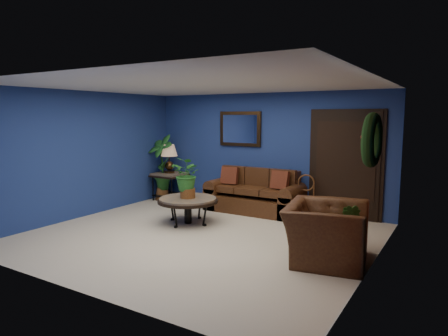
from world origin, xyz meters
The scene contains 18 objects.
floor centered at (0.00, 0.00, 0.00)m, with size 5.50×5.50×0.00m, color beige.
wall_back centered at (0.00, 2.50, 1.25)m, with size 5.50×0.04×2.50m, color navy.
wall_left centered at (-2.75, 0.00, 1.25)m, with size 0.04×5.00×2.50m, color navy.
wall_right_brick centered at (2.75, 0.00, 1.25)m, with size 0.04×5.00×2.50m, color maroon.
ceiling centered at (0.00, 0.00, 2.50)m, with size 5.50×5.00×0.02m, color silver.
crown_molding centered at (2.72, 0.00, 2.43)m, with size 0.03×5.00×0.14m, color white.
wall_mirror centered at (-0.60, 2.46, 1.72)m, with size 1.02×0.06×0.77m, color #452B14.
closet_door centered at (1.75, 2.47, 1.05)m, with size 1.44×0.06×2.18m, color black.
wreath centered at (2.69, 0.05, 1.70)m, with size 0.72×0.72×0.16m, color black.
sofa centered at (0.00, 2.08, 0.30)m, with size 2.02×0.87×0.91m.
coffee_table centered at (-0.65, 0.55, 0.43)m, with size 1.13×1.13×0.49m.
end_table centered at (-2.30, 2.05, 0.50)m, with size 0.71×0.71×0.65m.
table_lamp centered at (-2.30, 2.05, 1.08)m, with size 0.40×0.40×0.66m.
side_chair centered at (1.08, 2.11, 0.48)m, with size 0.43×0.43×0.85m.
armchair centered at (2.15, -0.01, 0.40)m, with size 1.22×1.07×0.79m, color #492D14.
coffee_plant centered at (-0.65, 0.55, 0.91)m, with size 0.62×0.55×0.77m.
floor_plant centered at (2.35, 0.37, 0.38)m, with size 0.34×0.28×0.76m.
tall_plant centered at (-2.45, 1.95, 0.86)m, with size 0.80×0.64×1.57m.
Camera 1 is at (3.73, -5.36, 2.01)m, focal length 32.00 mm.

